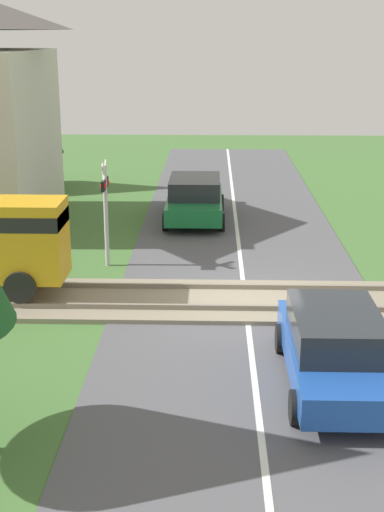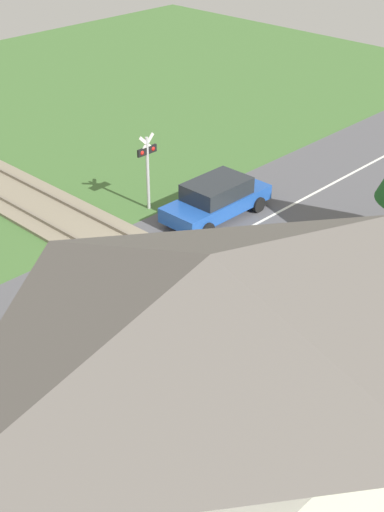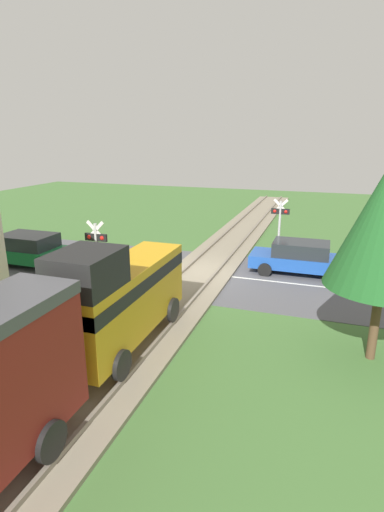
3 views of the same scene
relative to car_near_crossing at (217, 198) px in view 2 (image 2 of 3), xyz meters
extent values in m
plane|color=#426B33|center=(4.13, 1.44, -0.77)|extent=(60.00, 60.00, 0.00)
cube|color=#515156|center=(4.13, 1.44, -0.76)|extent=(48.00, 6.40, 0.02)
cube|color=silver|center=(4.13, 1.44, -0.74)|extent=(48.00, 0.12, 0.00)
cube|color=gray|center=(4.13, 1.44, -0.71)|extent=(2.80, 48.00, 0.12)
cube|color=slate|center=(3.41, 1.44, -0.59)|extent=(0.10, 48.00, 0.12)
cube|color=slate|center=(4.85, 1.44, -0.59)|extent=(0.10, 48.00, 0.12)
cube|color=gold|center=(4.13, 8.40, 0.80)|extent=(1.35, 5.26, 1.90)
cube|color=black|center=(4.13, 8.40, 1.33)|extent=(1.37, 5.26, 0.36)
cylinder|color=black|center=(3.41, 6.72, -0.15)|extent=(0.14, 0.76, 0.76)
cylinder|color=black|center=(4.85, 6.72, -0.15)|extent=(0.14, 0.76, 0.76)
cube|color=#1E4CA8|center=(0.00, 0.00, -0.19)|extent=(4.33, 1.70, 0.55)
cube|color=#23282D|center=(0.00, 0.00, 0.39)|extent=(2.38, 1.56, 0.61)
cylinder|color=black|center=(1.41, 0.85, -0.47)|extent=(0.60, 0.18, 0.60)
cylinder|color=black|center=(1.41, -0.85, -0.47)|extent=(0.60, 0.18, 0.60)
cylinder|color=black|center=(-1.41, 0.85, -0.47)|extent=(0.60, 0.18, 0.60)
cylinder|color=black|center=(-1.41, -0.85, -0.47)|extent=(0.60, 0.18, 0.60)
cylinder|color=black|center=(10.74, 3.82, -0.47)|extent=(0.60, 0.18, 0.60)
cylinder|color=#B7B7B7|center=(1.25, -2.33, 0.66)|extent=(0.12, 0.12, 2.85)
cube|color=black|center=(1.25, -2.33, 1.57)|extent=(0.90, 0.08, 0.28)
sphere|color=red|center=(0.98, -2.33, 1.57)|extent=(0.18, 0.18, 0.18)
sphere|color=red|center=(1.52, -2.33, 1.57)|extent=(0.18, 0.18, 0.18)
cube|color=silver|center=(1.25, -2.33, 1.84)|extent=(0.72, 0.04, 0.72)
cube|color=silver|center=(1.25, -2.33, 1.84)|extent=(0.72, 0.04, 0.72)
cylinder|color=#B7B7B7|center=(7.01, 5.21, 0.66)|extent=(0.12, 0.12, 2.85)
cube|color=black|center=(7.01, 5.21, 1.57)|extent=(0.90, 0.08, 0.28)
sphere|color=red|center=(7.28, 5.21, 1.57)|extent=(0.18, 0.18, 0.18)
sphere|color=red|center=(6.74, 5.21, 1.57)|extent=(0.18, 0.18, 0.18)
cube|color=silver|center=(7.01, 5.21, 1.84)|extent=(0.72, 0.04, 0.72)
cube|color=silver|center=(7.01, 5.21, 1.84)|extent=(0.72, 0.04, 0.72)
cube|color=beige|center=(11.71, 10.41, 2.11)|extent=(6.41, 4.79, 5.76)
pyramid|color=#5B5651|center=(11.71, 10.41, 6.23)|extent=(6.92, 5.18, 1.24)
cube|color=#472D1E|center=(8.48, 10.41, 0.28)|extent=(0.06, 1.10, 2.10)
cylinder|color=gold|center=(7.36, 8.99, -0.06)|extent=(0.41, 0.41, 1.41)
sphere|color=beige|center=(7.36, 8.99, 0.77)|extent=(0.26, 0.26, 0.26)
camera|label=1|loc=(-12.03, 2.26, 5.49)|focal=50.00mm
camera|label=2|loc=(17.49, 15.68, 11.46)|focal=50.00mm
camera|label=3|loc=(-0.90, 17.50, 5.12)|focal=28.00mm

